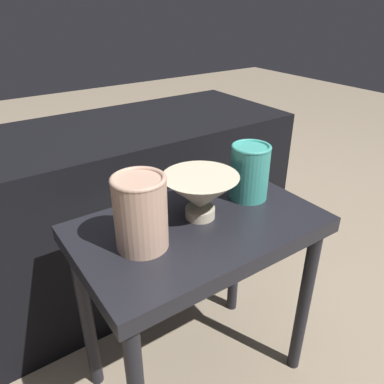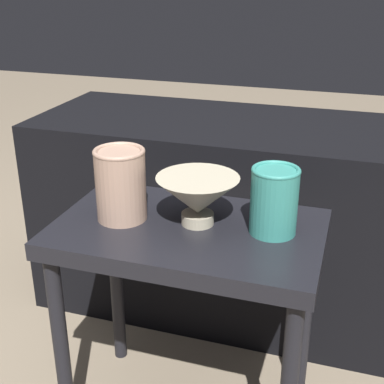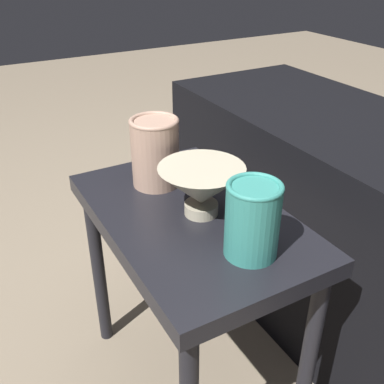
{
  "view_description": "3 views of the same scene",
  "coord_description": "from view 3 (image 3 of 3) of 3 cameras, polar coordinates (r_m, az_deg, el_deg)",
  "views": [
    {
      "loc": [
        -0.45,
        -0.62,
        1.04
      ],
      "look_at": [
        -0.02,
        0.0,
        0.64
      ],
      "focal_mm": 35.0,
      "sensor_mm": 36.0,
      "label": 1
    },
    {
      "loc": [
        0.33,
        -1.02,
        1.09
      ],
      "look_at": [
        0.01,
        0.0,
        0.63
      ],
      "focal_mm": 50.0,
      "sensor_mm": 36.0,
      "label": 2
    },
    {
      "loc": [
        0.73,
        -0.41,
        1.08
      ],
      "look_at": [
        0.0,
        0.0,
        0.6
      ],
      "focal_mm": 42.0,
      "sensor_mm": 36.0,
      "label": 3
    }
  ],
  "objects": [
    {
      "name": "vase_colorful_right",
      "position": [
        0.83,
        7.7,
        -3.39
      ],
      "size": [
        0.1,
        0.1,
        0.15
      ],
      "color": "teal",
      "rests_on": "table"
    },
    {
      "name": "bowl",
      "position": [
        0.95,
        1.21,
        0.66
      ],
      "size": [
        0.19,
        0.19,
        0.11
      ],
      "color": "#B2A88E",
      "rests_on": "table"
    },
    {
      "name": "couch_backdrop",
      "position": [
        1.41,
        19.32,
        -4.6
      ],
      "size": [
        1.3,
        0.5,
        0.64
      ],
      "color": "black",
      "rests_on": "ground_plane"
    },
    {
      "name": "table",
      "position": [
        1.04,
        -0.2,
        -6.43
      ],
      "size": [
        0.6,
        0.37,
        0.55
      ],
      "color": "black",
      "rests_on": "ground_plane"
    },
    {
      "name": "ground_plane",
      "position": [
        1.36,
        -0.16,
        -22.55
      ],
      "size": [
        8.0,
        8.0,
        0.0
      ],
      "primitive_type": "plane",
      "color": "#7F705B"
    },
    {
      "name": "vase_textured_left",
      "position": [
        1.07,
        -4.7,
        5.19
      ],
      "size": [
        0.12,
        0.12,
        0.17
      ],
      "color": "tan",
      "rests_on": "table"
    }
  ]
}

